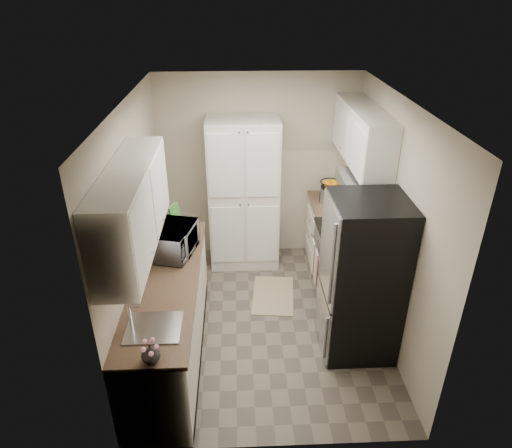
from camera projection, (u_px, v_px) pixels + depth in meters
name	position (u px, v px, depth m)	size (l,w,h in m)	color
ground	(265.00, 321.00, 5.24)	(3.20, 3.20, 0.00)	#665B4C
room_shell	(264.00, 192.00, 4.47)	(2.64, 3.24, 2.52)	#BCB098
pantry_cabinet	(244.00, 195.00, 5.92)	(0.90, 0.55, 2.00)	silver
base_cabinet_left	(170.00, 317.00, 4.61)	(0.60, 2.30, 0.88)	silver
countertop_left	(166.00, 280.00, 4.40)	(0.63, 2.33, 0.04)	brown
base_cabinet_right	(333.00, 235.00, 6.12)	(0.60, 0.80, 0.88)	silver
countertop_right	(336.00, 204.00, 5.90)	(0.63, 0.83, 0.04)	brown
electric_range	(345.00, 265.00, 5.39)	(0.71, 0.78, 1.13)	#B7B7BC
refrigerator	(362.00, 278.00, 4.51)	(0.70, 0.72, 1.70)	#B7B7BC
microwave	(175.00, 241.00, 4.73)	(0.55, 0.37, 0.30)	#B0AFB4
wine_bottle	(166.00, 224.00, 5.02)	(0.09, 0.09, 0.34)	black
flower_vase	(151.00, 354.00, 3.39)	(0.14, 0.14, 0.15)	silver
cutting_board	(175.00, 216.00, 5.26)	(0.02, 0.22, 0.28)	#368532
toaster_oven	(332.00, 194.00, 5.92)	(0.26, 0.33, 0.19)	#B7B6BB
fruit_basket	(331.00, 183.00, 5.84)	(0.28, 0.28, 0.12)	#FF9E02
kitchen_mat	(273.00, 295.00, 5.66)	(0.49, 0.79, 0.01)	tan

